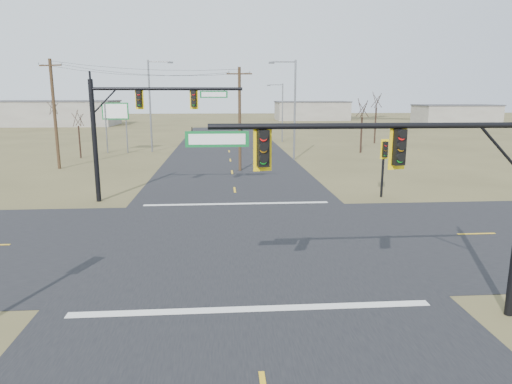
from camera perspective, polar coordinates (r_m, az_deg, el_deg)
ground at (r=22.53m, az=-1.77°, el=-5.98°), size 320.00×320.00×0.00m
road_ew at (r=22.53m, az=-1.77°, el=-5.95°), size 160.00×14.00×0.02m
road_ns at (r=22.53m, az=-1.77°, el=-5.95°), size 14.00×160.00×0.02m
stop_bar_near at (r=15.57m, az=-0.49°, el=-14.40°), size 12.00×0.40×0.01m
stop_bar_far at (r=29.75m, az=-2.43°, el=-1.47°), size 12.00×0.40×0.01m
mast_arm_near at (r=14.16m, az=17.89°, el=3.03°), size 10.33×0.52×6.69m
mast_arm_far at (r=30.96m, az=-14.68°, el=9.28°), size 9.82×0.49×7.96m
pedestal_signal_ne at (r=32.37m, az=15.75°, el=4.53°), size 0.59×0.51×4.06m
utility_pole_near at (r=42.41m, az=-2.06°, el=9.23°), size 2.31×0.36×9.44m
utility_pole_far at (r=47.60m, az=-23.88°, el=9.01°), size 2.36×1.09×10.26m
highway_sign at (r=58.65m, az=-17.14°, el=8.89°), size 3.24×0.38×6.09m
streetlight_a at (r=49.90m, az=4.61°, el=10.81°), size 2.96×0.36×10.60m
streetlight_b at (r=69.32m, az=3.17°, el=10.26°), size 2.42×0.30×8.67m
streetlight_c at (r=58.49m, az=-12.89°, el=11.03°), size 3.12×0.50×11.15m
bare_tree_a at (r=55.04m, az=-21.39°, el=8.61°), size 2.93×2.93×5.66m
bare_tree_b at (r=70.15m, az=-24.03°, el=9.68°), size 2.73×2.73×6.71m
bare_tree_c at (r=57.60m, az=13.18°, el=10.20°), size 3.36×3.36×6.95m
bare_tree_d at (r=69.71m, az=14.85°, el=11.08°), size 3.56×3.56×7.83m
warehouse_left at (r=118.14m, az=-23.95°, el=8.95°), size 28.00×14.00×5.50m
warehouse_mid at (r=134.02m, az=6.94°, el=10.01°), size 20.00×12.00×5.00m
warehouse_right at (r=120.31m, az=23.67°, el=8.77°), size 18.00×10.00×4.50m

